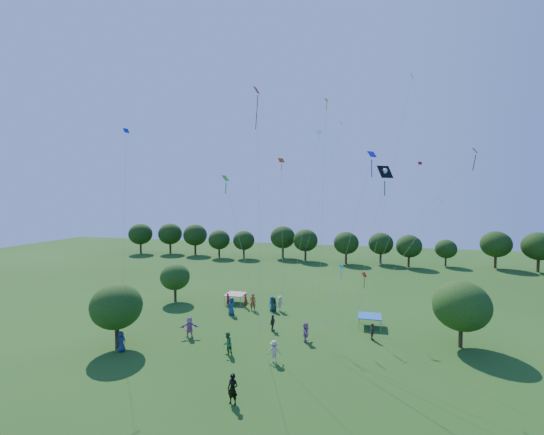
{
  "coord_description": "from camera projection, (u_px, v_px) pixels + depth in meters",
  "views": [
    {
      "loc": [
        7.7,
        -15.88,
        12.8
      ],
      "look_at": [
        0.0,
        14.0,
        11.0
      ],
      "focal_mm": 24.0,
      "sensor_mm": 36.0,
      "label": 1
    }
  ],
  "objects": [
    {
      "name": "crowd_person_13",
      "position": [
        253.0,
        302.0,
        40.75
      ],
      "size": [
        0.83,
        0.69,
        1.91
      ],
      "primitive_type": "imported",
      "rotation": [
        0.0,
        0.0,
        3.52
      ],
      "color": "#99361B",
      "rests_on": "ground"
    },
    {
      "name": "crowd_person_5",
      "position": [
        306.0,
        332.0,
        31.95
      ],
      "size": [
        0.8,
        1.68,
        1.73
      ],
      "primitive_type": "imported",
      "rotation": [
        0.0,
        0.0,
        1.71
      ],
      "color": "#A25E93",
      "rests_on": "ground"
    },
    {
      "name": "small_kite_5",
      "position": [
        423.0,
        215.0,
        25.08
      ],
      "size": [
        10.2,
        5.01,
        14.55
      ],
      "color": "#75178E"
    },
    {
      "name": "man_in_black",
      "position": [
        233.0,
        389.0,
        22.34
      ],
      "size": [
        0.77,
        0.56,
        1.89
      ],
      "primitive_type": "imported",
      "rotation": [
        0.0,
        0.0,
        -0.15
      ],
      "color": "black",
      "rests_on": "ground"
    },
    {
      "name": "pirate_kite",
      "position": [
        384.0,
        175.0,
        29.51
      ],
      "size": [
        3.41,
        2.98,
        14.01
      ],
      "color": "black"
    },
    {
      "name": "small_kite_1",
      "position": [
        364.0,
        281.0,
        32.76
      ],
      "size": [
        0.82,
        2.29,
        4.68
      ],
      "color": "red"
    },
    {
      "name": "tent_red_stripe",
      "position": [
        235.0,
        294.0,
        43.69
      ],
      "size": [
        2.2,
        2.2,
        1.1
      ],
      "color": "red",
      "rests_on": "ground"
    },
    {
      "name": "crowd_person_8",
      "position": [
        227.0,
        343.0,
        29.42
      ],
      "size": [
        0.74,
        1.0,
        1.81
      ],
      "primitive_type": "imported",
      "rotation": [
        0.0,
        0.0,
        4.39
      ],
      "color": "#2B652F",
      "rests_on": "ground"
    },
    {
      "name": "crowd_person_1",
      "position": [
        228.0,
        300.0,
        42.12
      ],
      "size": [
        0.51,
        0.66,
        1.56
      ],
      "primitive_type": "imported",
      "rotation": [
        0.0,
        0.0,
        1.32
      ],
      "color": "maroon",
      "rests_on": "ground"
    },
    {
      "name": "crowd_person_3",
      "position": [
        274.0,
        351.0,
        28.01
      ],
      "size": [
        1.2,
        0.73,
        1.7
      ],
      "primitive_type": "imported",
      "rotation": [
        0.0,
        0.0,
        3.37
      ],
      "color": "#BEA798",
      "rests_on": "ground"
    },
    {
      "name": "crowd_person_2",
      "position": [
        274.0,
        305.0,
        40.22
      ],
      "size": [
        0.49,
        0.82,
        1.59
      ],
      "primitive_type": "imported",
      "rotation": [
        0.0,
        0.0,
        4.8
      ],
      "color": "#224D21",
      "rests_on": "ground"
    },
    {
      "name": "crowd_person_6",
      "position": [
        272.0,
        304.0,
        40.57
      ],
      "size": [
        0.86,
        0.91,
        1.66
      ],
      "primitive_type": "imported",
      "rotation": [
        0.0,
        0.0,
        4.03
      ],
      "color": "navy",
      "rests_on": "ground"
    },
    {
      "name": "small_kite_7",
      "position": [
        338.0,
        278.0,
        31.92
      ],
      "size": [
        1.8,
        2.31,
        5.45
      ],
      "color": "#0ED1D4"
    },
    {
      "name": "tent_blue",
      "position": [
        370.0,
        316.0,
        35.67
      ],
      "size": [
        2.2,
        2.2,
        1.1
      ],
      "color": "blue",
      "rests_on": "ground"
    },
    {
      "name": "red_high_kite",
      "position": [
        257.0,
        132.0,
        32.33
      ],
      "size": [
        1.24,
        2.32,
        21.31
      ],
      "color": "red"
    },
    {
      "name": "crowd_person_7",
      "position": [
        246.0,
        301.0,
        41.69
      ],
      "size": [
        0.73,
        0.7,
        1.65
      ],
      "primitive_type": "imported",
      "rotation": [
        0.0,
        0.0,
        2.43
      ],
      "color": "maroon",
      "rests_on": "ground"
    },
    {
      "name": "near_tree_west",
      "position": [
        116.0,
        306.0,
        30.52
      ],
      "size": [
        4.23,
        4.23,
        5.47
      ],
      "color": "#422B19",
      "rests_on": "ground"
    },
    {
      "name": "small_kite_8",
      "position": [
        401.0,
        210.0,
        37.31
      ],
      "size": [
        6.32,
        6.24,
        15.18
      ],
      "color": "#BC0E0B"
    },
    {
      "name": "crowd_person_12",
      "position": [
        121.0,
        342.0,
        29.92
      ],
      "size": [
        0.73,
        0.94,
        1.68
      ],
      "primitive_type": "imported",
      "rotation": [
        0.0,
        0.0,
        4.32
      ],
      "color": "navy",
      "rests_on": "ground"
    },
    {
      "name": "treeline",
      "position": [
        316.0,
        240.0,
        71.79
      ],
      "size": [
        88.01,
        8.77,
        6.77
      ],
      "color": "#422B19",
      "rests_on": "ground"
    },
    {
      "name": "small_kite_3",
      "position": [
        393.0,
        167.0,
        31.41
      ],
      "size": [
        3.9,
        3.53,
        21.49
      ],
      "color": "#1F8C19"
    },
    {
      "name": "small_kite_10",
      "position": [
        423.0,
        227.0,
        32.02
      ],
      "size": [
        6.75,
        2.19,
        11.37
      ],
      "color": "gold"
    },
    {
      "name": "small_kite_12",
      "position": [
        362.0,
        192.0,
        26.95
      ],
      "size": [
        3.96,
        2.84,
        14.77
      ],
      "color": "#1D16E1"
    },
    {
      "name": "small_kite_6",
      "position": [
        313.0,
        168.0,
        43.79
      ],
      "size": [
        2.69,
        5.32,
        19.63
      ],
      "color": "white"
    },
    {
      "name": "crowd_person_9",
      "position": [
        280.0,
        304.0,
        40.41
      ],
      "size": [
        0.97,
        1.25,
        1.74
      ],
      "primitive_type": "imported",
      "rotation": [
        0.0,
        0.0,
        1.11
      ],
      "color": "#B7B693",
      "rests_on": "ground"
    },
    {
      "name": "crowd_person_11",
      "position": [
        189.0,
        327.0,
        33.06
      ],
      "size": [
        1.81,
        1.2,
        1.83
      ],
      "primitive_type": "imported",
      "rotation": [
        0.0,
        0.0,
        0.38
      ],
      "color": "#AE659D",
      "rests_on": "ground"
    },
    {
      "name": "crowd_person_10",
      "position": [
        273.0,
        323.0,
        34.5
      ],
      "size": [
        0.6,
        0.98,
        1.56
      ],
      "primitive_type": "imported",
      "rotation": [
        0.0,
        0.0,
        1.36
      ],
      "color": "#3E3632",
      "rests_on": "ground"
    },
    {
      "name": "small_kite_4",
      "position": [
        125.0,
        179.0,
        34.2
      ],
      "size": [
        1.24,
        2.85,
        18.0
      ],
      "color": "#1425CB"
    },
    {
      "name": "small_kite_2",
      "position": [
        327.0,
        175.0,
        43.24
      ],
      "size": [
        5.04,
        5.9,
        20.64
      ],
      "color": "#B7D212"
    },
    {
      "name": "crowd_person_0",
      "position": [
        232.0,
        306.0,
        39.19
      ],
      "size": [
        0.96,
        1.06,
        1.91
      ],
      "primitive_type": "imported",
      "rotation": [
        0.0,
        0.0,
        0.96
      ],
      "color": "navy",
      "rests_on": "ground"
    },
    {
      "name": "small_kite_11",
      "position": [
        233.0,
        210.0,
        28.62
      ],
      "size": [
        2.93,
        1.49,
        13.15
      ],
      "color": "#32951B"
    },
    {
      "name": "crowd_person_4",
      "position": [
        372.0,
        332.0,
        32.3
      ],
      "size": [
        0.62,
        0.96,
        1.52
      ],
      "primitive_type": "imported",
      "rotation": [
        0.0,
        0.0,
        1.83
      ],
      "color": "#473F38",
      "rests_on": "ground"
    },
    {
      "name": "small_kite_9",
      "position": [
        324.0,
        173.0,
        31.62
      ],
      "size": [
        0.43,
        3.16,
        20.18
      ],
      "color": "#FFA60D"
    },
    {
      "name": "small_kite_0",
      "position": [
        282.0,
        186.0,
        40.0
      ],
      "size": [
        0.76,
        0.75,
        15.71
      ],
      "color": "#CB480B"
    },
    {
      "name": "near_tree_east",
      "position": [
        462.0,
        306.0,
        30.6
      ],
      "size": [
        4.64,
        4.64,
        5.67
      ],
      "color": "#422B19",
      "rests_on": "ground"
    },
    {
      "name": "near_tree_north",
      "position": [
        175.0,
        277.0,
        44.14
      ],
      "size": [
        3.56,
        3.56,
        4.63
      ],
      "color": "#422B19",
      "rests_on": "ground"
    }
  ]
}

